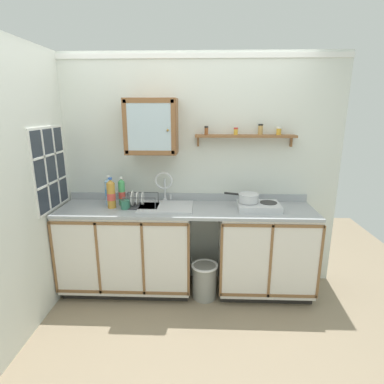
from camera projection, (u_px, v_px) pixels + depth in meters
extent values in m
plane|color=gray|center=(184.00, 314.00, 2.97)|extent=(5.61, 5.61, 0.00)
cube|color=silver|center=(188.00, 173.00, 3.36)|extent=(3.21, 0.05, 2.45)
cube|color=white|center=(187.00, 56.00, 3.02)|extent=(3.21, 0.02, 0.05)
cube|color=silver|center=(14.00, 197.00, 2.46)|extent=(0.05, 3.51, 2.45)
cube|color=black|center=(130.00, 283.00, 3.42)|extent=(1.29, 0.50, 0.08)
cube|color=silver|center=(127.00, 247.00, 3.27)|extent=(1.32, 0.56, 0.82)
cube|color=brown|center=(118.00, 224.00, 2.90)|extent=(1.32, 0.01, 0.03)
cube|color=brown|center=(122.00, 292.00, 3.09)|extent=(1.32, 0.01, 0.03)
cube|color=brown|center=(53.00, 258.00, 3.02)|extent=(0.02, 0.01, 0.75)
cube|color=brown|center=(98.00, 259.00, 3.01)|extent=(0.02, 0.01, 0.75)
cube|color=brown|center=(143.00, 260.00, 2.99)|extent=(0.02, 0.01, 0.75)
cube|color=brown|center=(188.00, 261.00, 2.97)|extent=(0.02, 0.01, 0.75)
cube|color=black|center=(262.00, 286.00, 3.37)|extent=(0.92, 0.50, 0.08)
cube|color=silver|center=(265.00, 249.00, 3.22)|extent=(0.93, 0.56, 0.82)
cube|color=brown|center=(273.00, 226.00, 2.85)|extent=(0.93, 0.01, 0.03)
cube|color=brown|center=(268.00, 296.00, 3.04)|extent=(0.93, 0.01, 0.03)
cube|color=brown|center=(221.00, 261.00, 2.96)|extent=(0.02, 0.01, 0.75)
cube|color=brown|center=(271.00, 262.00, 2.95)|extent=(0.02, 0.01, 0.75)
cube|color=brown|center=(320.00, 263.00, 2.93)|extent=(0.02, 0.01, 0.75)
cube|color=#9EA3A8|center=(186.00, 209.00, 3.14)|extent=(2.57, 0.59, 0.03)
cube|color=#9EA3A8|center=(188.00, 197.00, 3.39)|extent=(2.57, 0.02, 0.08)
cube|color=silver|center=(166.00, 206.00, 3.16)|extent=(0.54, 0.41, 0.01)
cube|color=slate|center=(166.00, 219.00, 3.20)|extent=(0.46, 0.33, 0.01)
cube|color=slate|center=(168.00, 208.00, 3.35)|extent=(0.46, 0.01, 0.14)
cube|color=slate|center=(164.00, 219.00, 3.02)|extent=(0.46, 0.01, 0.14)
cylinder|color=#4C4C51|center=(166.00, 219.00, 3.20)|extent=(0.04, 0.04, 0.01)
cylinder|color=silver|center=(165.00, 200.00, 3.38)|extent=(0.05, 0.05, 0.02)
cylinder|color=silver|center=(165.00, 189.00, 3.35)|extent=(0.02, 0.02, 0.22)
torus|color=silver|center=(164.00, 181.00, 3.24)|extent=(0.19, 0.02, 0.19)
cylinder|color=silver|center=(171.00, 197.00, 3.37)|extent=(0.02, 0.02, 0.06)
cube|color=silver|center=(259.00, 206.00, 3.09)|extent=(0.42, 0.30, 0.06)
cylinder|color=#2D2D2D|center=(248.00, 202.00, 3.10)|extent=(0.17, 0.17, 0.01)
cylinder|color=#2D2D2D|center=(269.00, 203.00, 3.10)|extent=(0.17, 0.17, 0.01)
cylinder|color=black|center=(250.00, 211.00, 2.96)|extent=(0.03, 0.02, 0.03)
cylinder|color=black|center=(272.00, 211.00, 2.95)|extent=(0.03, 0.02, 0.03)
cylinder|color=silver|center=(249.00, 198.00, 3.09)|extent=(0.20, 0.20, 0.08)
torus|color=silver|center=(249.00, 194.00, 3.08)|extent=(0.20, 0.20, 0.01)
cylinder|color=black|center=(232.00, 194.00, 3.14)|extent=(0.15, 0.07, 0.02)
cylinder|color=gold|center=(111.00, 196.00, 3.11)|extent=(0.08, 0.08, 0.26)
cone|color=gold|center=(110.00, 181.00, 3.07)|extent=(0.08, 0.08, 0.04)
cylinder|color=#2D59B2|center=(110.00, 178.00, 3.07)|extent=(0.04, 0.04, 0.02)
cylinder|color=#D84C3F|center=(111.00, 197.00, 3.11)|extent=(0.09, 0.09, 0.07)
cylinder|color=#4CB266|center=(122.00, 193.00, 3.20)|extent=(0.07, 0.07, 0.25)
cone|color=#4CB266|center=(121.00, 180.00, 3.17)|extent=(0.06, 0.06, 0.03)
cylinder|color=white|center=(121.00, 178.00, 3.16)|extent=(0.03, 0.03, 0.02)
cylinder|color=#D84C3F|center=(122.00, 195.00, 3.21)|extent=(0.07, 0.07, 0.07)
cylinder|color=#8CB7E0|center=(109.00, 193.00, 3.21)|extent=(0.08, 0.08, 0.25)
cone|color=#8CB7E0|center=(108.00, 180.00, 3.17)|extent=(0.08, 0.08, 0.04)
cylinder|color=white|center=(108.00, 177.00, 3.16)|extent=(0.04, 0.04, 0.02)
cylinder|color=#3F8CCC|center=(109.00, 192.00, 3.20)|extent=(0.08, 0.08, 0.07)
cube|color=#333338|center=(141.00, 206.00, 3.18)|extent=(0.35, 0.22, 0.01)
cylinder|color=#4C4F54|center=(123.00, 203.00, 3.07)|extent=(0.01, 0.01, 0.11)
cylinder|color=#4C4F54|center=(155.00, 203.00, 3.06)|extent=(0.01, 0.01, 0.11)
cylinder|color=#4C4F54|center=(128.00, 197.00, 3.27)|extent=(0.01, 0.01, 0.11)
cylinder|color=#4C4F54|center=(158.00, 198.00, 3.25)|extent=(0.01, 0.01, 0.11)
cylinder|color=#4C4F54|center=(139.00, 198.00, 3.05)|extent=(0.32, 0.01, 0.01)
cylinder|color=#4C4F54|center=(143.00, 192.00, 3.25)|extent=(0.32, 0.01, 0.01)
cylinder|color=white|center=(133.00, 198.00, 3.16)|extent=(0.01, 0.16, 0.16)
cylinder|color=white|center=(138.00, 198.00, 3.16)|extent=(0.01, 0.14, 0.14)
cylinder|color=white|center=(143.00, 198.00, 3.16)|extent=(0.01, 0.14, 0.14)
cylinder|color=#337259|center=(125.00, 205.00, 3.10)|extent=(0.09, 0.09, 0.09)
torus|color=#337259|center=(124.00, 203.00, 3.14)|extent=(0.04, 0.06, 0.06)
cube|color=brown|center=(152.00, 126.00, 3.08)|extent=(0.51, 0.28, 0.54)
cube|color=silver|center=(149.00, 127.00, 2.93)|extent=(0.42, 0.01, 0.44)
cube|color=brown|center=(125.00, 127.00, 2.94)|extent=(0.04, 0.01, 0.51)
cube|color=brown|center=(173.00, 127.00, 2.92)|extent=(0.04, 0.01, 0.51)
cube|color=brown|center=(148.00, 101.00, 2.87)|extent=(0.48, 0.01, 0.04)
cube|color=brown|center=(150.00, 153.00, 3.00)|extent=(0.48, 0.01, 0.04)
sphere|color=olive|center=(168.00, 130.00, 2.92)|extent=(0.02, 0.02, 0.02)
cube|color=brown|center=(245.00, 136.00, 3.14)|extent=(1.02, 0.14, 0.02)
cube|color=brown|center=(198.00, 141.00, 3.22)|extent=(0.02, 0.03, 0.10)
cube|color=brown|center=(291.00, 142.00, 3.19)|extent=(0.02, 0.03, 0.10)
cylinder|color=brown|center=(206.00, 131.00, 3.13)|extent=(0.04, 0.04, 0.07)
cylinder|color=black|center=(206.00, 127.00, 3.11)|extent=(0.04, 0.04, 0.02)
cylinder|color=gold|center=(236.00, 132.00, 3.12)|extent=(0.04, 0.04, 0.06)
cylinder|color=red|center=(236.00, 128.00, 3.11)|extent=(0.04, 0.04, 0.02)
cylinder|color=tan|center=(260.00, 130.00, 3.12)|extent=(0.05, 0.05, 0.09)
cylinder|color=black|center=(261.00, 125.00, 3.10)|extent=(0.05, 0.05, 0.02)
cylinder|color=gold|center=(279.00, 132.00, 3.13)|extent=(0.05, 0.05, 0.06)
cylinder|color=white|center=(279.00, 128.00, 3.12)|extent=(0.05, 0.05, 0.02)
cube|color=#262D38|center=(51.00, 169.00, 2.97)|extent=(0.01, 0.58, 0.75)
cube|color=white|center=(50.00, 169.00, 2.98)|extent=(0.02, 0.63, 0.79)
cube|color=white|center=(46.00, 171.00, 2.87)|extent=(0.01, 0.02, 0.75)
cube|color=white|center=(56.00, 167.00, 3.08)|extent=(0.01, 0.02, 0.75)
cube|color=white|center=(53.00, 182.00, 3.01)|extent=(0.01, 0.58, 0.02)
cube|color=white|center=(50.00, 155.00, 2.94)|extent=(0.01, 0.58, 0.02)
cylinder|color=gray|center=(204.00, 281.00, 3.20)|extent=(0.25, 0.25, 0.36)
torus|color=white|center=(205.00, 266.00, 3.15)|extent=(0.27, 0.27, 0.02)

